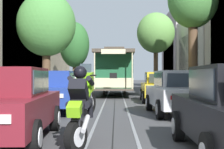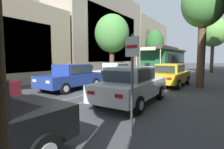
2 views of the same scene
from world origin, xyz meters
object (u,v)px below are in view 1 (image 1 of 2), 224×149
(parked_car_blue_second_left, at_px, (53,91))
(motorcycle_with_rider, at_px, (81,103))
(street_tree_kerb_left_mid, at_px, (74,45))
(parked_car_white_mid_left, at_px, (70,87))
(cable_car_trolley, at_px, (115,72))
(parked_car_maroon_near_left, at_px, (6,104))
(parked_car_white_second_right, at_px, (178,92))
(street_tree_kerb_right_second, at_px, (193,2))
(parked_car_yellow_mid_right, at_px, (160,87))
(street_tree_kerb_left_second, at_px, (46,25))
(street_tree_kerb_right_mid, at_px, (156,33))

(parked_car_blue_second_left, height_order, motorcycle_with_rider, motorcycle_with_rider)
(street_tree_kerb_left_mid, bearing_deg, motorcycle_with_rider, -82.62)
(parked_car_white_mid_left, relative_size, cable_car_trolley, 0.48)
(parked_car_maroon_near_left, bearing_deg, parked_car_white_second_right, 46.72)
(parked_car_white_mid_left, distance_m, motorcycle_with_rider, 11.80)
(parked_car_blue_second_left, relative_size, cable_car_trolley, 0.48)
(parked_car_maroon_near_left, xyz_separation_m, street_tree_kerb_right_second, (6.57, 11.15, 4.63))
(parked_car_yellow_mid_right, relative_size, street_tree_kerb_left_mid, 0.68)
(parked_car_blue_second_left, distance_m, motorcycle_with_rider, 6.70)
(cable_car_trolley, bearing_deg, street_tree_kerb_left_mid, 117.82)
(street_tree_kerb_left_second, distance_m, motorcycle_with_rider, 14.55)
(parked_car_maroon_near_left, distance_m, motorcycle_with_rider, 1.81)
(street_tree_kerb_right_mid, relative_size, cable_car_trolley, 0.83)
(parked_car_yellow_mid_right, bearing_deg, street_tree_kerb_left_second, 161.37)
(parked_car_maroon_near_left, xyz_separation_m, street_tree_kerb_left_second, (-1.83, 13.02, 3.65))
(parked_car_white_second_right, bearing_deg, street_tree_kerb_right_second, 72.66)
(parked_car_blue_second_left, relative_size, motorcycle_with_rider, 2.33)
(street_tree_kerb_left_second, height_order, motorcycle_with_rider, street_tree_kerb_left_second)
(street_tree_kerb_right_mid, bearing_deg, parked_car_white_second_right, -94.52)
(motorcycle_with_rider, bearing_deg, street_tree_kerb_right_second, 67.52)
(parked_car_maroon_near_left, height_order, parked_car_white_mid_left, same)
(parked_car_white_mid_left, bearing_deg, cable_car_trolley, 69.03)
(street_tree_kerb_left_second, bearing_deg, parked_car_white_second_right, -51.47)
(parked_car_blue_second_left, xyz_separation_m, parked_car_white_mid_left, (-0.05, 5.20, 0.00))
(street_tree_kerb_left_second, distance_m, cable_car_trolley, 6.63)
(parked_car_maroon_near_left, bearing_deg, motorcycle_with_rider, -20.57)
(street_tree_kerb_left_mid, bearing_deg, parked_car_blue_second_left, -85.42)
(parked_car_maroon_near_left, bearing_deg, street_tree_kerb_right_mid, 76.35)
(street_tree_kerb_left_second, distance_m, street_tree_kerb_right_second, 8.67)
(parked_car_yellow_mid_right, height_order, street_tree_kerb_right_mid, street_tree_kerb_right_mid)
(street_tree_kerb_left_second, bearing_deg, cable_car_trolley, 46.48)
(parked_car_yellow_mid_right, relative_size, street_tree_kerb_right_second, 0.61)
(parked_car_white_second_right, distance_m, parked_car_yellow_mid_right, 5.90)
(parked_car_blue_second_left, distance_m, parked_car_white_mid_left, 5.20)
(parked_car_white_mid_left, height_order, street_tree_kerb_left_mid, street_tree_kerb_left_mid)
(parked_car_white_second_right, bearing_deg, cable_car_trolley, 100.52)
(parked_car_white_mid_left, distance_m, street_tree_kerb_left_mid, 14.28)
(parked_car_white_second_right, relative_size, cable_car_trolley, 0.48)
(street_tree_kerb_right_second, distance_m, street_tree_kerb_right_mid, 14.71)
(parked_car_maroon_near_left, height_order, parked_car_yellow_mid_right, same)
(street_tree_kerb_right_second, distance_m, cable_car_trolley, 8.43)
(cable_car_trolley, distance_m, motorcycle_with_rider, 18.04)
(parked_car_white_second_right, distance_m, cable_car_trolley, 12.71)
(parked_car_yellow_mid_right, height_order, street_tree_kerb_left_second, street_tree_kerb_left_second)
(parked_car_blue_second_left, relative_size, parked_car_yellow_mid_right, 1.00)
(parked_car_white_second_right, distance_m, street_tree_kerb_right_mid, 21.55)
(street_tree_kerb_left_second, height_order, street_tree_kerb_left_mid, street_tree_kerb_left_mid)
(street_tree_kerb_left_second, height_order, street_tree_kerb_right_second, street_tree_kerb_right_second)
(parked_car_blue_second_left, relative_size, parked_car_white_second_right, 1.00)
(parked_car_maroon_near_left, relative_size, motorcycle_with_rider, 2.34)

